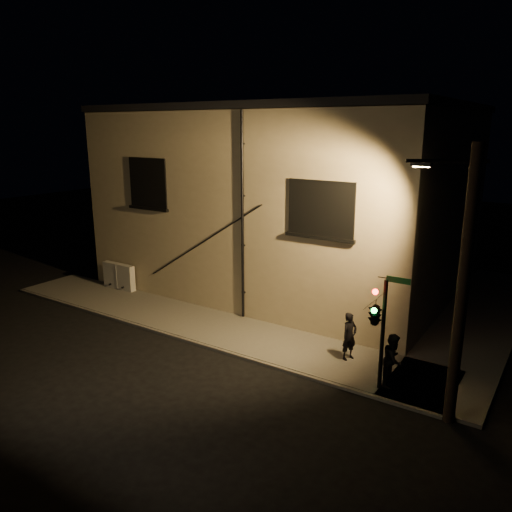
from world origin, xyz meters
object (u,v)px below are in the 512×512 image
Objects in this scene: traffic_signal at (376,313)px; utility_cabinet at (119,276)px; streetlamp_pole at (460,282)px; pedestrian_b at (393,360)px; pedestrian_a at (349,336)px.

utility_cabinet is at bearing 170.26° from traffic_signal.
traffic_signal is at bearing 172.54° from streetlamp_pole.
pedestrian_b reaches higher than utility_cabinet.
pedestrian_b is (14.30, -1.87, 0.20)m from utility_cabinet.
traffic_signal is (1.36, -1.42, 1.58)m from pedestrian_a.
traffic_signal is (-0.45, -0.50, 1.58)m from pedestrian_b.
pedestrian_a is 5.03m from streetlamp_pole.
traffic_signal reaches higher than utility_cabinet.
traffic_signal is 0.48× the size of streetlamp_pole.
utility_cabinet is at bearing 77.53° from pedestrian_b.
traffic_signal is 2.70m from streetlamp_pole.
pedestrian_b is 3.60m from streetlamp_pole.
pedestrian_a is at bearing -4.37° from utility_cabinet.
pedestrian_a is at bearing 133.85° from traffic_signal.
traffic_signal reaches higher than pedestrian_b.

